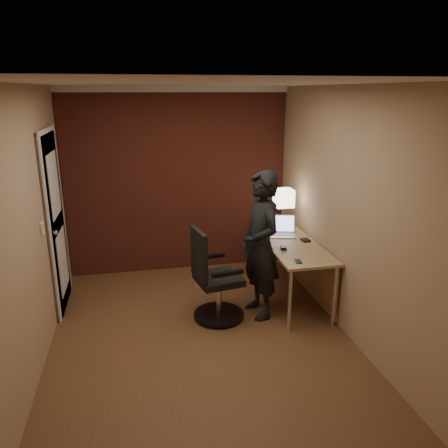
{
  "coord_description": "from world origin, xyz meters",
  "views": [
    {
      "loc": [
        -0.58,
        -3.89,
        2.44
      ],
      "look_at": [
        0.35,
        0.55,
        1.05
      ],
      "focal_mm": 35.0,
      "sensor_mm": 36.0,
      "label": 1
    }
  ],
  "objects_px": {
    "office_chair": "(213,281)",
    "person": "(261,245)",
    "laptop": "(282,229)",
    "mouse": "(283,248)",
    "phone": "(298,261)",
    "desk_lamp": "(284,198)",
    "wallet": "(305,240)",
    "desk": "(296,253)"
  },
  "relations": [
    {
      "from": "mouse",
      "to": "person",
      "type": "height_order",
      "value": "person"
    },
    {
      "from": "desk_lamp",
      "to": "wallet",
      "type": "relative_size",
      "value": 4.86
    },
    {
      "from": "office_chair",
      "to": "person",
      "type": "bearing_deg",
      "value": 1.26
    },
    {
      "from": "office_chair",
      "to": "person",
      "type": "relative_size",
      "value": 0.62
    },
    {
      "from": "desk_lamp",
      "to": "office_chair",
      "type": "distance_m",
      "value": 1.46
    },
    {
      "from": "mouse",
      "to": "office_chair",
      "type": "bearing_deg",
      "value": -164.03
    },
    {
      "from": "desk",
      "to": "phone",
      "type": "height_order",
      "value": "phone"
    },
    {
      "from": "phone",
      "to": "wallet",
      "type": "xyz_separation_m",
      "value": [
        0.32,
        0.61,
        0.01
      ]
    },
    {
      "from": "phone",
      "to": "desk",
      "type": "bearing_deg",
      "value": 76.54
    },
    {
      "from": "phone",
      "to": "wallet",
      "type": "height_order",
      "value": "wallet"
    },
    {
      "from": "desk_lamp",
      "to": "person",
      "type": "bearing_deg",
      "value": -124.36
    },
    {
      "from": "laptop",
      "to": "mouse",
      "type": "bearing_deg",
      "value": -106.99
    },
    {
      "from": "desk_lamp",
      "to": "wallet",
      "type": "height_order",
      "value": "desk_lamp"
    },
    {
      "from": "desk_lamp",
      "to": "laptop",
      "type": "relative_size",
      "value": 1.39
    },
    {
      "from": "desk",
      "to": "desk_lamp",
      "type": "distance_m",
      "value": 0.73
    },
    {
      "from": "desk_lamp",
      "to": "laptop",
      "type": "height_order",
      "value": "desk_lamp"
    },
    {
      "from": "wallet",
      "to": "office_chair",
      "type": "bearing_deg",
      "value": -165.53
    },
    {
      "from": "wallet",
      "to": "office_chair",
      "type": "xyz_separation_m",
      "value": [
        -1.17,
        -0.3,
        -0.29
      ]
    },
    {
      "from": "mouse",
      "to": "wallet",
      "type": "xyz_separation_m",
      "value": [
        0.35,
        0.2,
        -0.01
      ]
    },
    {
      "from": "mouse",
      "to": "phone",
      "type": "xyz_separation_m",
      "value": [
        0.02,
        -0.4,
        -0.01
      ]
    },
    {
      "from": "mouse",
      "to": "person",
      "type": "relative_size",
      "value": 0.06
    },
    {
      "from": "wallet",
      "to": "desk_lamp",
      "type": "bearing_deg",
      "value": 105.9
    },
    {
      "from": "phone",
      "to": "office_chair",
      "type": "height_order",
      "value": "office_chair"
    },
    {
      "from": "phone",
      "to": "person",
      "type": "relative_size",
      "value": 0.07
    },
    {
      "from": "desk_lamp",
      "to": "office_chair",
      "type": "height_order",
      "value": "desk_lamp"
    },
    {
      "from": "laptop",
      "to": "office_chair",
      "type": "distance_m",
      "value": 1.2
    },
    {
      "from": "laptop",
      "to": "person",
      "type": "bearing_deg",
      "value": -127.17
    },
    {
      "from": "phone",
      "to": "mouse",
      "type": "bearing_deg",
      "value": 99.37
    },
    {
      "from": "desk",
      "to": "person",
      "type": "relative_size",
      "value": 0.91
    },
    {
      "from": "desk_lamp",
      "to": "mouse",
      "type": "bearing_deg",
      "value": -108.18
    },
    {
      "from": "mouse",
      "to": "office_chair",
      "type": "xyz_separation_m",
      "value": [
        -0.83,
        -0.1,
        -0.29
      ]
    },
    {
      "from": "mouse",
      "to": "person",
      "type": "xyz_separation_m",
      "value": [
        -0.29,
        -0.09,
        0.08
      ]
    },
    {
      "from": "desk_lamp",
      "to": "phone",
      "type": "distance_m",
      "value": 1.16
    },
    {
      "from": "phone",
      "to": "person",
      "type": "xyz_separation_m",
      "value": [
        -0.32,
        0.32,
        0.09
      ]
    },
    {
      "from": "laptop",
      "to": "office_chair",
      "type": "relative_size",
      "value": 0.37
    },
    {
      "from": "desk_lamp",
      "to": "wallet",
      "type": "bearing_deg",
      "value": -74.1
    },
    {
      "from": "desk_lamp",
      "to": "phone",
      "type": "height_order",
      "value": "desk_lamp"
    },
    {
      "from": "desk",
      "to": "wallet",
      "type": "bearing_deg",
      "value": 13.94
    },
    {
      "from": "laptop",
      "to": "phone",
      "type": "bearing_deg",
      "value": -98.27
    },
    {
      "from": "laptop",
      "to": "mouse",
      "type": "xyz_separation_m",
      "value": [
        -0.15,
        -0.5,
        -0.05
      ]
    },
    {
      "from": "mouse",
      "to": "phone",
      "type": "distance_m",
      "value": 0.4
    },
    {
      "from": "desk",
      "to": "office_chair",
      "type": "xyz_separation_m",
      "value": [
        -1.06,
        -0.27,
        -0.15
      ]
    }
  ]
}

